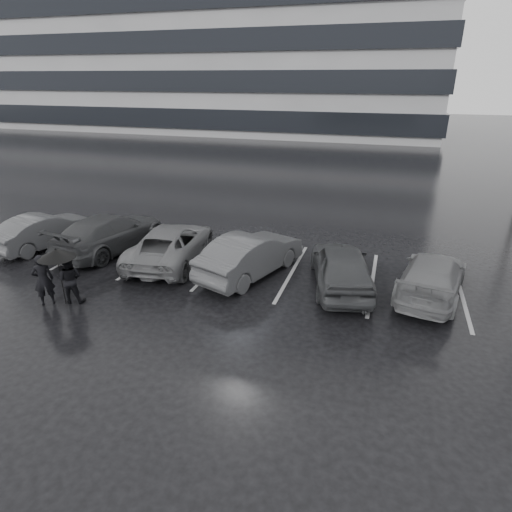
{
  "coord_description": "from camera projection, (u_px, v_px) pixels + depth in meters",
  "views": [
    {
      "loc": [
        3.56,
        -11.16,
        6.46
      ],
      "look_at": [
        -0.29,
        1.0,
        1.1
      ],
      "focal_mm": 30.0,
      "sensor_mm": 36.0,
      "label": 1
    }
  ],
  "objects": [
    {
      "name": "pedestrian_left",
      "position": [
        43.0,
        280.0,
        12.87
      ],
      "size": [
        0.69,
        0.69,
        1.62
      ],
      "primitive_type": "imported",
      "rotation": [
        0.0,
        0.0,
        3.91
      ],
      "color": "black",
      "rests_on": "ground"
    },
    {
      "name": "car_west_b",
      "position": [
        171.0,
        244.0,
        15.99
      ],
      "size": [
        2.9,
        5.15,
        1.36
      ],
      "primitive_type": "imported",
      "rotation": [
        0.0,
        0.0,
        3.28
      ],
      "color": "#49494B",
      "rests_on": "ground"
    },
    {
      "name": "car_east",
      "position": [
        432.0,
        276.0,
        13.51
      ],
      "size": [
        2.64,
        4.7,
        1.29
      ],
      "primitive_type": "imported",
      "rotation": [
        0.0,
        0.0,
        2.94
      ],
      "color": "#49494B",
      "rests_on": "ground"
    },
    {
      "name": "car_west_a",
      "position": [
        251.0,
        254.0,
        14.89
      ],
      "size": [
        2.96,
        4.76,
        1.48
      ],
      "primitive_type": "imported",
      "rotation": [
        0.0,
        0.0,
        2.81
      ],
      "color": "#2A2A2D",
      "rests_on": "ground"
    },
    {
      "name": "car_west_d",
      "position": [
        45.0,
        230.0,
        17.43
      ],
      "size": [
        2.38,
        4.33,
        1.35
      ],
      "primitive_type": "imported",
      "rotation": [
        0.0,
        0.0,
        2.9
      ],
      "color": "#2A2A2D",
      "rests_on": "ground"
    },
    {
      "name": "car_main",
      "position": [
        341.0,
        266.0,
        13.98
      ],
      "size": [
        2.76,
        4.64,
        1.48
      ],
      "primitive_type": "imported",
      "rotation": [
        0.0,
        0.0,
        3.39
      ],
      "color": "black",
      "rests_on": "ground"
    },
    {
      "name": "pedestrian_right",
      "position": [
        70.0,
        279.0,
        13.0
      ],
      "size": [
        0.9,
        0.79,
        1.55
      ],
      "primitive_type": "imported",
      "rotation": [
        0.0,
        0.0,
        3.46
      ],
      "color": "black",
      "rests_on": "ground"
    },
    {
      "name": "stall_stripes",
      "position": [
        255.0,
        267.0,
        15.72
      ],
      "size": [
        19.72,
        5.0,
        0.0
      ],
      "color": "#979699",
      "rests_on": "ground"
    },
    {
      "name": "office_building",
      "position": [
        206.0,
        12.0,
        56.05
      ],
      "size": [
        61.0,
        26.0,
        29.0
      ],
      "color": "#9B9B9D",
      "rests_on": "ground"
    },
    {
      "name": "umbrella",
      "position": [
        56.0,
        254.0,
        12.51
      ],
      "size": [
        1.09,
        1.09,
        1.85
      ],
      "color": "black",
      "rests_on": "ground"
    },
    {
      "name": "car_west_c",
      "position": [
        110.0,
        232.0,
        17.02
      ],
      "size": [
        2.85,
        5.32,
        1.47
      ],
      "primitive_type": "imported",
      "rotation": [
        0.0,
        0.0,
        2.98
      ],
      "color": "black",
      "rests_on": "ground"
    },
    {
      "name": "ground",
      "position": [
        255.0,
        301.0,
        13.3
      ],
      "size": [
        160.0,
        160.0,
        0.0
      ],
      "primitive_type": "plane",
      "color": "black",
      "rests_on": "ground"
    }
  ]
}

